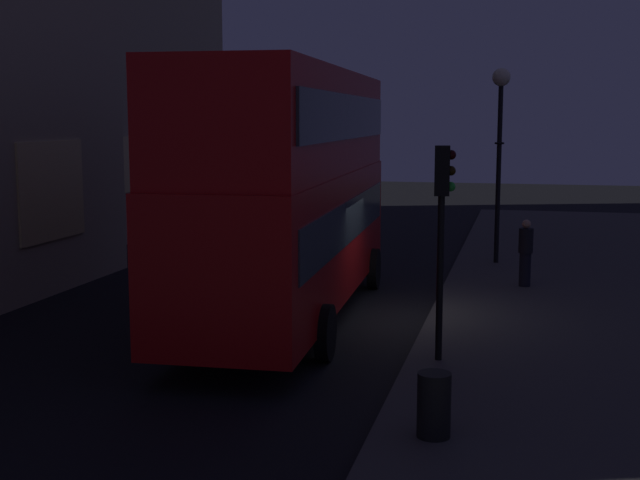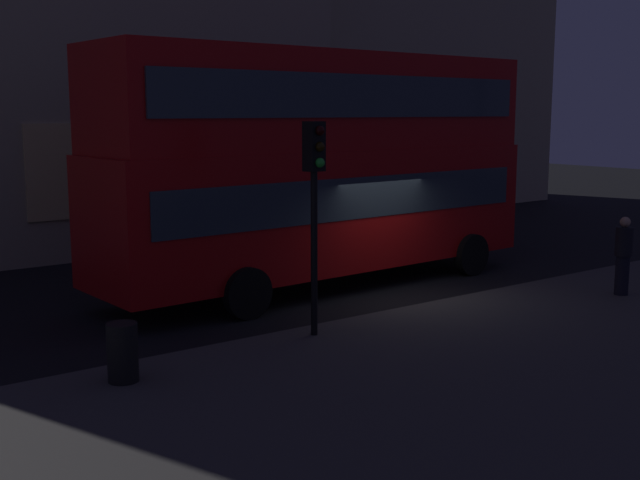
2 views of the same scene
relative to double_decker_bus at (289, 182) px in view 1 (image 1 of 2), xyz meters
The scene contains 7 objects.
ground_plane 3.66m from the double_decker_bus, 72.05° to the right, with size 80.00×80.00×0.00m, color black.
sidewalk_slab 7.51m from the double_decker_bus, 84.54° to the right, with size 44.00×7.90×0.12m, color #423F3D.
double_decker_bus is the anchor object (origin of this frame).
traffic_light_near_kerb 4.49m from the double_decker_bus, 128.57° to the right, with size 0.35×0.38×3.74m.
street_lamp 8.95m from the double_decker_bus, 27.70° to the right, with size 0.52×0.52×5.63m.
pedestrian 6.88m from the double_decker_bus, 48.56° to the right, with size 0.36×0.36×1.69m.
litter_bin 7.90m from the double_decker_bus, 149.72° to the right, with size 0.45×0.45×0.88m, color black.
Camera 1 is at (-18.10, -2.84, 4.33)m, focal length 47.97 mm.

